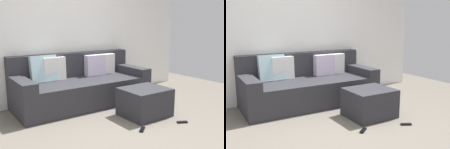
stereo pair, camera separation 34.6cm
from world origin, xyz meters
TOP-DOWN VIEW (x-y plane):
  - ground_plane at (0.00, 0.00)m, footprint 7.66×7.66m
  - wall_back at (0.00, 1.98)m, footprint 5.90×0.10m
  - couch_sectional at (0.21, 1.51)m, footprint 2.40×0.98m
  - ottoman at (0.73, 0.38)m, footprint 0.70×0.61m
  - remote_near_ottoman at (0.97, -0.18)m, footprint 0.16×0.12m
  - remote_by_storage_bin at (0.31, -0.04)m, footprint 0.17×0.14m

SIDE VIEW (x-z plane):
  - ground_plane at x=0.00m, z-range 0.00..0.00m
  - remote_near_ottoman at x=0.97m, z-range 0.00..0.02m
  - remote_by_storage_bin at x=0.31m, z-range 0.00..0.02m
  - ottoman at x=0.73m, z-range 0.00..0.44m
  - couch_sectional at x=0.21m, z-range -0.13..0.79m
  - wall_back at x=0.00m, z-range 0.00..2.65m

